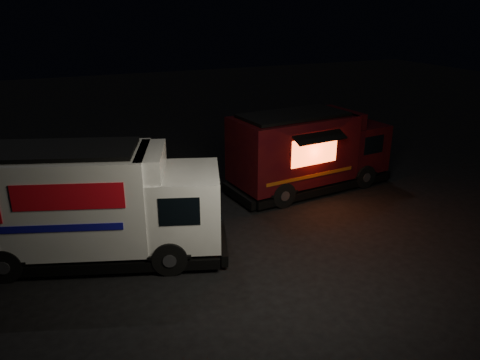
% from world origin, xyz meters
% --- Properties ---
extents(ground, '(80.00, 80.00, 0.00)m').
position_xyz_m(ground, '(0.00, 0.00, 0.00)').
color(ground, black).
rests_on(ground, ground).
extents(white_truck, '(7.91, 4.83, 3.39)m').
position_xyz_m(white_truck, '(-5.13, 0.51, 1.70)').
color(white_truck, silver).
rests_on(white_truck, ground).
extents(red_truck, '(7.05, 3.21, 3.18)m').
position_xyz_m(red_truck, '(3.51, 2.90, 1.59)').
color(red_truck, '#3C0B0B').
rests_on(red_truck, ground).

